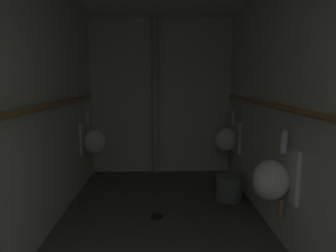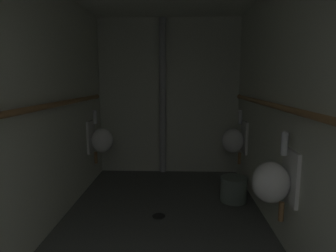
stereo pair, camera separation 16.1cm
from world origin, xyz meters
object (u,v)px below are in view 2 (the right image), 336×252
Objects in this scene: urinal_right_mid at (273,181)px; urinal_left_mid at (101,139)px; waste_bin at (234,189)px; floor_drain at (159,216)px; standpipe_back_wall at (163,98)px; urinal_right_far at (234,140)px.

urinal_left_mid is at bearing 139.16° from urinal_right_mid.
urinal_left_mid is 2.41× the size of waste_bin.
urinal_left_mid is at bearing 131.67° from floor_drain.
urinal_right_mid is at bearing -40.84° from urinal_left_mid.
urinal_left_mid is at bearing -149.88° from standpipe_back_wall.
urinal_right_mid is 1.16m from waste_bin.
urinal_left_mid reaches higher than floor_drain.
urinal_right_far is 1.23m from standpipe_back_wall.
urinal_right_far is 2.41× the size of waste_bin.
urinal_left_mid is 1.00× the size of urinal_right_mid.
standpipe_back_wall is at bearing 91.41° from floor_drain.
waste_bin is at bearing -48.68° from standpipe_back_wall.
floor_drain is at bearing -133.79° from urinal_right_far.
urinal_right_far is (1.85, 0.04, 0.00)m from urinal_left_mid.
urinal_right_far is 5.39× the size of floor_drain.
urinal_right_far is 1.54m from floor_drain.
urinal_right_mid is at bearing -64.05° from standpipe_back_wall.
floor_drain is 0.98m from waste_bin.
standpipe_back_wall is (-1.01, 0.44, 0.55)m from urinal_right_far.
waste_bin is (0.87, 0.43, 0.14)m from floor_drain.
standpipe_back_wall is 16.49× the size of floor_drain.
standpipe_back_wall reaches higher than urinal_right_far.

